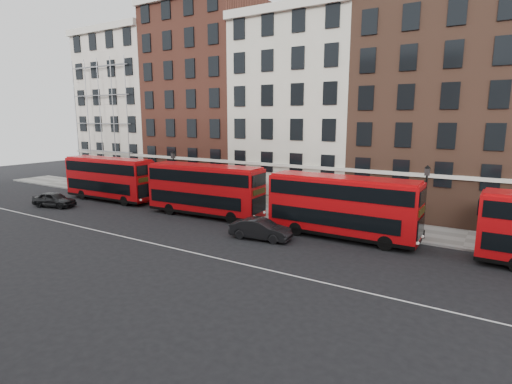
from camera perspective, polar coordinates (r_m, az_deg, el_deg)
The scene contains 13 objects.
ground at distance 29.20m, azimuth -8.76°, elevation -6.93°, with size 120.00×120.00×0.00m, color black.
pavement at distance 37.45m, azimuth 1.76°, elevation -2.79°, with size 80.00×5.00×0.15m, color slate.
kerb at distance 35.38m, azimuth -0.29°, elevation -3.57°, with size 80.00×0.30×0.16m, color gray.
road_centre_line at distance 27.80m, azimuth -11.47°, elevation -7.92°, with size 70.00×0.12×0.01m, color white.
building_terrace at distance 43.14m, azimuth 6.54°, elevation 12.51°, with size 64.00×11.95×22.00m.
bus_a at distance 45.17m, azimuth -20.27°, elevation 1.92°, with size 10.93×2.95×4.56m.
bus_b at distance 35.85m, azimuth -7.36°, elevation 0.44°, with size 11.11×3.27×4.61m.
bus_c at distance 29.61m, azimuth 12.10°, elevation -1.89°, with size 10.89×2.69×4.57m.
car_rear at distance 44.32m, azimuth -26.87°, elevation -0.96°, with size 1.75×4.36×1.49m, color black.
car_front at distance 29.11m, azimuth 0.67°, elevation -5.33°, with size 1.58×4.52×1.49m, color black.
lamp_post_left at distance 41.10m, azimuth -11.67°, elevation 2.45°, with size 0.44×0.44×5.33m.
lamp_post_right at distance 30.78m, azimuth 23.01°, elevation -0.84°, with size 0.44×0.44×5.33m.
iron_railings at distance 39.20m, azimuth 3.38°, elevation -1.34°, with size 6.60×0.06×1.00m, color black, non-canonical shape.
Camera 1 is at (18.32, -21.01, 8.70)m, focal length 28.00 mm.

